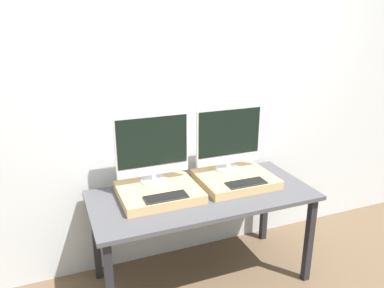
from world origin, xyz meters
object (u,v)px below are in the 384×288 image
at_px(keyboard_left, 166,197).
at_px(keyboard_right, 246,183).
at_px(monitor_left, 152,148).
at_px(monitor_right, 229,138).

distance_m(keyboard_left, keyboard_right, 0.61).
xyz_separation_m(keyboard_left, keyboard_right, (0.61, 0.00, 0.00)).
bearing_deg(keyboard_right, keyboard_left, 180.00).
height_order(monitor_left, keyboard_left, monitor_left).
height_order(monitor_right, keyboard_right, monitor_right).
bearing_deg(keyboard_left, monitor_right, 25.76).
bearing_deg(keyboard_left, keyboard_right, 0.00).
distance_m(keyboard_left, monitor_right, 0.72).
distance_m(monitor_left, monitor_right, 0.61).
xyz_separation_m(keyboard_left, monitor_right, (0.61, 0.29, 0.25)).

